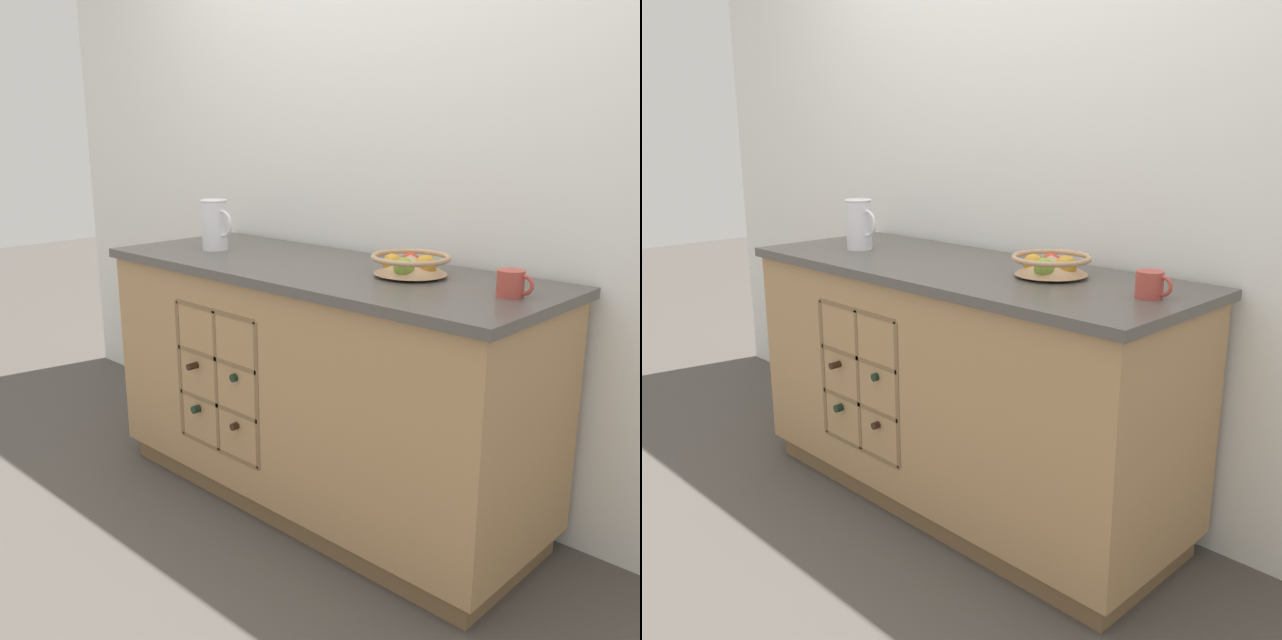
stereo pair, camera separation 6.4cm
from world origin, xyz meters
TOP-DOWN VIEW (x-y plane):
  - ground_plane at (0.00, 0.00)m, footprint 14.00×14.00m
  - back_wall at (0.00, 0.38)m, footprint 4.40×0.06m
  - kitchen_island at (-0.00, -0.00)m, footprint 1.78×0.67m
  - fruit_bowl at (0.35, 0.06)m, footprint 0.27×0.27m
  - white_pitcher at (-0.54, -0.04)m, footprint 0.16×0.11m
  - ceramic_mug at (0.75, 0.03)m, footprint 0.12×0.08m

SIDE VIEW (x-z plane):
  - ground_plane at x=0.00m, z-range 0.00..0.00m
  - kitchen_island at x=0.00m, z-range 0.01..0.94m
  - ceramic_mug at x=0.75m, z-range 0.93..1.01m
  - fruit_bowl at x=0.35m, z-range 0.94..1.01m
  - white_pitcher at x=-0.54m, z-range 0.93..1.14m
  - back_wall at x=0.00m, z-range 0.00..2.55m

